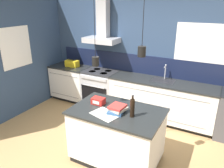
% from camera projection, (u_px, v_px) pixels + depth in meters
% --- Properties ---
extents(ground_plane, '(16.00, 16.00, 0.00)m').
position_uv_depth(ground_plane, '(99.00, 155.00, 3.77)').
color(ground_plane, tan).
rests_on(ground_plane, ground).
extents(wall_back, '(5.60, 2.03, 2.60)m').
position_uv_depth(wall_back, '(141.00, 54.00, 4.96)').
color(wall_back, navy).
rests_on(wall_back, ground_plane).
extents(wall_left, '(0.08, 3.80, 2.60)m').
position_uv_depth(wall_left, '(22.00, 57.00, 4.94)').
color(wall_left, navy).
rests_on(wall_left, ground_plane).
extents(counter_run_left, '(1.02, 0.64, 0.91)m').
position_uv_depth(counter_run_left, '(72.00, 82.00, 5.82)').
color(counter_run_left, black).
rests_on(counter_run_left, ground_plane).
extents(counter_run_sink, '(2.27, 0.64, 1.23)m').
position_uv_depth(counter_run_sink, '(161.00, 101.00, 4.75)').
color(counter_run_sink, black).
rests_on(counter_run_sink, ground_plane).
extents(oven_range, '(0.79, 0.66, 0.91)m').
position_uv_depth(oven_range, '(100.00, 89.00, 5.42)').
color(oven_range, '#B5B5BA').
rests_on(oven_range, ground_plane).
extents(kitchen_island, '(1.42, 0.91, 0.91)m').
position_uv_depth(kitchen_island, '(117.00, 135.00, 3.53)').
color(kitchen_island, black).
rests_on(kitchen_island, ground_plane).
extents(bottle_on_island, '(0.07, 0.07, 0.34)m').
position_uv_depth(bottle_on_island, '(132.00, 108.00, 3.14)').
color(bottle_on_island, black).
rests_on(bottle_on_island, kitchen_island).
extents(book_stack, '(0.30, 0.33, 0.11)m').
position_uv_depth(book_stack, '(117.00, 109.00, 3.30)').
color(book_stack, '#335684').
rests_on(book_stack, kitchen_island).
extents(red_supply_box, '(0.21, 0.15, 0.10)m').
position_uv_depth(red_supply_box, '(98.00, 101.00, 3.57)').
color(red_supply_box, red).
rests_on(red_supply_box, kitchen_island).
extents(paper_pile, '(0.47, 0.39, 0.01)m').
position_uv_depth(paper_pile, '(105.00, 114.00, 3.25)').
color(paper_pile, silver).
rests_on(paper_pile, kitchen_island).
extents(yellow_toolbox, '(0.34, 0.18, 0.19)m').
position_uv_depth(yellow_toolbox, '(72.00, 63.00, 5.60)').
color(yellow_toolbox, gold).
rests_on(yellow_toolbox, counter_run_left).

